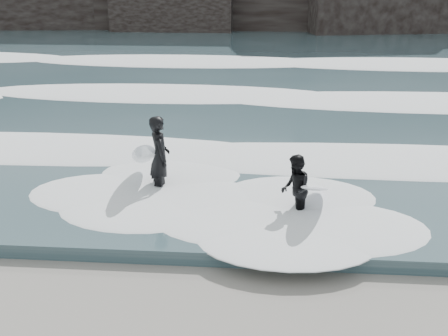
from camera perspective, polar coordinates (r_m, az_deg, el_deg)
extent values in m
cube|color=#334A50|center=(35.50, 4.34, 11.33)|extent=(90.00, 52.00, 0.30)
ellipsoid|color=white|center=(15.89, 3.52, 1.84)|extent=(60.00, 3.20, 0.20)
ellipsoid|color=white|center=(22.65, 3.97, 7.29)|extent=(60.00, 4.00, 0.24)
ellipsoid|color=white|center=(31.50, 4.27, 10.83)|extent=(60.00, 4.80, 0.30)
imported|color=black|center=(13.42, -6.54, 1.09)|extent=(0.71, 0.86, 2.02)
ellipsoid|color=silver|center=(13.53, -8.17, 1.36)|extent=(1.06, 1.96, 1.13)
imported|color=black|center=(12.13, 7.24, -2.20)|extent=(0.62, 0.77, 1.54)
ellipsoid|color=white|center=(12.13, 9.24, -2.00)|extent=(0.92, 2.14, 0.85)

